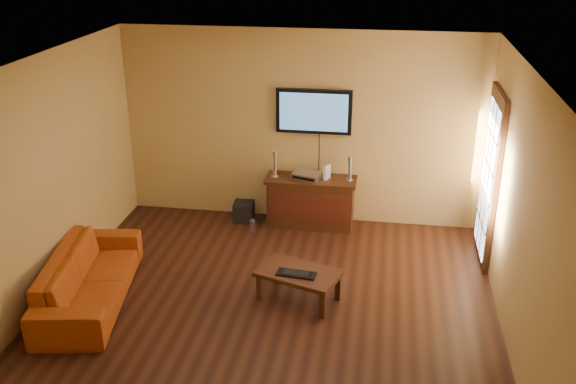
% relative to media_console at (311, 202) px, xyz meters
% --- Properties ---
extents(ground_plane, '(5.00, 5.00, 0.00)m').
position_rel_media_console_xyz_m(ground_plane, '(-0.18, -2.25, -0.35)').
color(ground_plane, black).
rests_on(ground_plane, ground).
extents(room_walls, '(5.00, 5.00, 5.00)m').
position_rel_media_console_xyz_m(room_walls, '(-0.18, -1.63, 1.33)').
color(room_walls, tan).
rests_on(room_walls, ground).
extents(french_door, '(0.07, 1.02, 2.22)m').
position_rel_media_console_xyz_m(french_door, '(2.28, -0.55, 0.70)').
color(french_door, '#34190B').
rests_on(french_door, ground).
extents(media_console, '(1.25, 0.48, 0.70)m').
position_rel_media_console_xyz_m(media_console, '(0.00, 0.00, 0.00)').
color(media_console, '#34190B').
rests_on(media_console, ground).
extents(television, '(1.03, 0.08, 0.61)m').
position_rel_media_console_xyz_m(television, '(-0.00, 0.20, 1.25)').
color(television, black).
rests_on(television, ground).
extents(coffee_table, '(1.03, 0.80, 0.37)m').
position_rel_media_console_xyz_m(coffee_table, '(0.11, -1.97, -0.04)').
color(coffee_table, '#34190B').
rests_on(coffee_table, ground).
extents(sofa, '(0.92, 2.08, 0.78)m').
position_rel_media_console_xyz_m(sofa, '(-2.21, -2.35, 0.04)').
color(sofa, '#AA4512').
rests_on(sofa, ground).
extents(speaker_left, '(0.10, 0.10, 0.37)m').
position_rel_media_console_xyz_m(speaker_left, '(-0.51, -0.01, 0.52)').
color(speaker_left, silver).
rests_on(speaker_left, media_console).
extents(speaker_right, '(0.09, 0.09, 0.34)m').
position_rel_media_console_xyz_m(speaker_right, '(0.53, 0.02, 0.50)').
color(speaker_right, silver).
rests_on(speaker_right, media_console).
extents(av_receiver, '(0.44, 0.37, 0.09)m').
position_rel_media_console_xyz_m(av_receiver, '(-0.05, 0.00, 0.39)').
color(av_receiver, silver).
rests_on(av_receiver, media_console).
extents(game_console, '(0.10, 0.16, 0.21)m').
position_rel_media_console_xyz_m(game_console, '(0.21, 0.02, 0.45)').
color(game_console, white).
rests_on(game_console, media_console).
extents(subwoofer, '(0.29, 0.29, 0.28)m').
position_rel_media_console_xyz_m(subwoofer, '(-0.96, -0.01, -0.22)').
color(subwoofer, black).
rests_on(subwoofer, ground).
extents(bottle, '(0.08, 0.08, 0.23)m').
position_rel_media_console_xyz_m(bottle, '(-0.75, -0.41, -0.25)').
color(bottle, white).
rests_on(bottle, ground).
extents(keyboard, '(0.45, 0.21, 0.03)m').
position_rel_media_console_xyz_m(keyboard, '(0.10, -2.06, 0.03)').
color(keyboard, black).
rests_on(keyboard, coffee_table).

